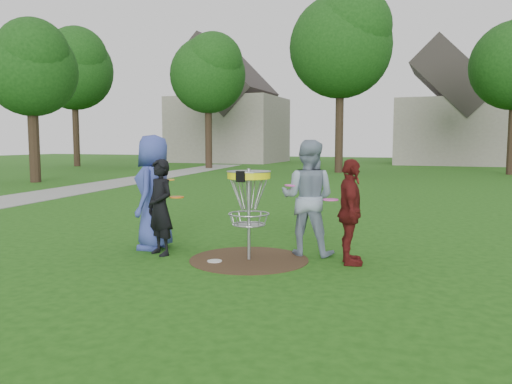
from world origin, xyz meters
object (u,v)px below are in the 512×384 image
(player_maroon, at_px, (350,212))
(disc_golf_basket, at_px, (249,193))
(player_black, at_px, (160,207))
(player_blue, at_px, (154,192))
(player_grey, at_px, (308,198))

(player_maroon, xyz_separation_m, disc_golf_basket, (-1.47, -0.26, 0.25))
(player_black, height_order, player_maroon, player_maroon)
(player_maroon, distance_m, disc_golf_basket, 1.51)
(player_black, xyz_separation_m, player_maroon, (2.89, 0.44, 0.01))
(player_maroon, relative_size, disc_golf_basket, 1.11)
(player_blue, relative_size, player_black, 1.26)
(player_blue, xyz_separation_m, player_black, (0.34, -0.37, -0.19))
(player_grey, distance_m, disc_golf_basket, 0.99)
(player_grey, bearing_deg, player_black, 21.34)
(player_grey, xyz_separation_m, player_maroon, (0.74, -0.40, -0.14))
(player_black, bearing_deg, player_maroon, 35.08)
(player_grey, distance_m, player_maroon, 0.85)
(player_blue, bearing_deg, player_black, 31.27)
(player_blue, xyz_separation_m, disc_golf_basket, (1.76, -0.19, 0.07))
(player_grey, relative_size, player_maroon, 1.18)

